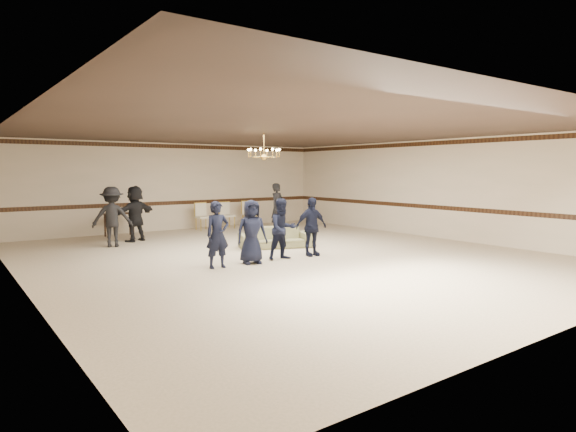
% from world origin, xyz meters
% --- Properties ---
extents(room, '(12.01, 14.01, 3.21)m').
position_xyz_m(room, '(0.00, 0.00, 1.60)').
color(room, beige).
rests_on(room, ground).
extents(chair_rail, '(12.00, 0.02, 0.14)m').
position_xyz_m(chair_rail, '(0.00, 6.99, 1.00)').
color(chair_rail, '#3A2111').
rests_on(chair_rail, wall_back).
extents(crown_molding, '(12.00, 0.02, 0.14)m').
position_xyz_m(crown_molding, '(0.00, 6.99, 3.08)').
color(crown_molding, '#3A2111').
rests_on(crown_molding, wall_back).
extents(chandelier, '(0.94, 0.94, 0.89)m').
position_xyz_m(chandelier, '(0.00, 1.00, 2.88)').
color(chandelier, gold).
rests_on(chandelier, ceiling).
extents(boy_a, '(0.57, 0.40, 1.51)m').
position_xyz_m(boy_a, '(-2.13, -0.34, 0.76)').
color(boy_a, black).
rests_on(boy_a, floor).
extents(boy_b, '(0.82, 0.62, 1.51)m').
position_xyz_m(boy_b, '(-1.23, -0.34, 0.76)').
color(boy_b, black).
rests_on(boy_b, floor).
extents(boy_c, '(0.79, 0.65, 1.51)m').
position_xyz_m(boy_c, '(-0.33, -0.34, 0.76)').
color(boy_c, black).
rests_on(boy_c, floor).
extents(boy_d, '(0.93, 0.48, 1.51)m').
position_xyz_m(boy_d, '(0.57, -0.34, 0.76)').
color(boy_d, black).
rests_on(boy_d, floor).
extents(settee, '(2.17, 1.43, 0.59)m').
position_xyz_m(settee, '(0.57, 1.31, 0.30)').
color(settee, '#828257').
rests_on(settee, floor).
extents(adult_left, '(1.28, 1.00, 1.73)m').
position_xyz_m(adult_left, '(-3.14, 4.18, 0.87)').
color(adult_left, black).
rests_on(adult_left, floor).
extents(adult_mid, '(1.68, 1.08, 1.73)m').
position_xyz_m(adult_mid, '(-2.24, 4.88, 0.87)').
color(adult_mid, black).
rests_on(adult_mid, floor).
extents(adult_right, '(0.73, 0.60, 1.73)m').
position_xyz_m(adult_right, '(2.86, 4.48, 0.87)').
color(adult_right, black).
rests_on(adult_right, floor).
extents(banquet_chair_left, '(0.49, 0.49, 0.99)m').
position_xyz_m(banquet_chair_left, '(0.71, 6.18, 0.50)').
color(banquet_chair_left, beige).
rests_on(banquet_chair_left, floor).
extents(banquet_chair_mid, '(0.51, 0.51, 0.99)m').
position_xyz_m(banquet_chair_mid, '(1.71, 6.18, 0.50)').
color(banquet_chair_mid, beige).
rests_on(banquet_chair_mid, floor).
extents(banquet_chair_right, '(0.50, 0.50, 0.99)m').
position_xyz_m(banquet_chair_right, '(2.71, 6.18, 0.50)').
color(banquet_chair_right, beige).
rests_on(banquet_chair_right, floor).
extents(console_table, '(0.97, 0.46, 0.79)m').
position_xyz_m(console_table, '(-2.29, 6.38, 0.39)').
color(console_table, black).
rests_on(console_table, floor).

